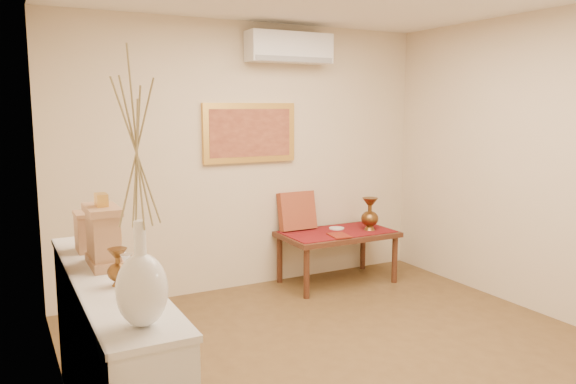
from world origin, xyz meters
TOP-DOWN VIEW (x-y plane):
  - floor at (0.00, 0.00)m, footprint 4.50×4.50m
  - wall_back at (0.00, 2.25)m, footprint 4.00×0.02m
  - wall_left at (-2.00, 0.00)m, footprint 0.02×4.50m
  - wall_right at (2.00, 0.00)m, footprint 0.02×4.50m
  - white_vase at (-1.82, -0.81)m, footprint 0.21×0.21m
  - candlestick at (-1.80, -0.43)m, footprint 0.10×0.10m
  - brass_urn_small at (-1.81, -0.22)m, footprint 0.11×0.11m
  - table_cloth at (0.85, 1.88)m, footprint 1.14×0.59m
  - brass_urn_tall at (1.20, 1.79)m, footprint 0.19×0.19m
  - plate at (0.91, 1.99)m, footprint 0.16×0.16m
  - menu at (0.75, 1.69)m, footprint 0.21×0.27m
  - cushion at (0.51, 2.16)m, footprint 0.41×0.18m
  - display_ledge at (-1.82, 0.00)m, footprint 0.37×2.02m
  - mantel_clock at (-1.80, 0.18)m, footprint 0.17×0.36m
  - wooden_chest at (-1.82, 0.56)m, footprint 0.16×0.21m
  - low_table at (0.85, 1.88)m, footprint 1.20×0.70m
  - painting at (0.00, 2.22)m, footprint 1.00×0.06m
  - ac_unit at (0.40, 2.12)m, footprint 0.90×0.25m

SIDE VIEW (x-z plane):
  - floor at x=0.00m, z-range 0.00..0.00m
  - low_table at x=0.85m, z-range 0.21..0.76m
  - display_ledge at x=-1.82m, z-range 0.00..0.98m
  - table_cloth at x=0.85m, z-range 0.55..0.56m
  - plate at x=0.91m, z-range 0.56..0.57m
  - menu at x=0.75m, z-range 0.56..0.57m
  - cushion at x=0.51m, z-range 0.55..0.97m
  - brass_urn_tall at x=1.20m, z-range 0.56..0.98m
  - candlestick at x=-1.80m, z-range 0.98..1.19m
  - brass_urn_small at x=-1.81m, z-range 0.98..1.22m
  - wooden_chest at x=-1.82m, z-range 0.98..1.22m
  - mantel_clock at x=-1.80m, z-range 0.95..1.36m
  - wall_back at x=0.00m, z-range 0.00..2.70m
  - wall_left at x=-2.00m, z-range 0.00..2.70m
  - wall_right at x=2.00m, z-range 0.00..2.70m
  - white_vase at x=-1.82m, z-range 0.98..2.08m
  - painting at x=0.00m, z-range 1.30..1.90m
  - ac_unit at x=0.40m, z-range 2.30..2.60m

